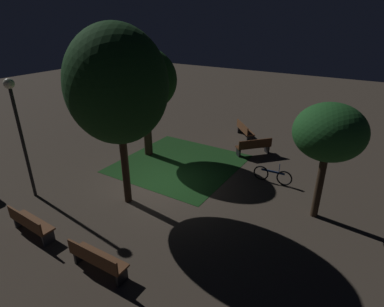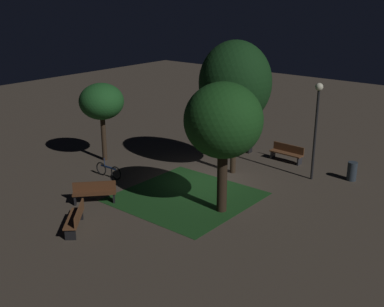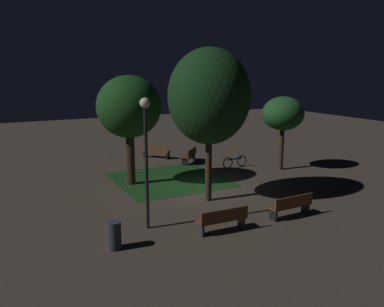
{
  "view_description": "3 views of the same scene",
  "coord_description": "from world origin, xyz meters",
  "views": [
    {
      "loc": [
        7.14,
        -9.09,
        6.52
      ],
      "look_at": [
        0.78,
        1.18,
        1.12
      ],
      "focal_mm": 28.94,
      "sensor_mm": 36.0,
      "label": 1
    },
    {
      "loc": [
        -12.67,
        16.51,
        8.43
      ],
      "look_at": [
        0.69,
        0.21,
        1.29
      ],
      "focal_mm": 44.65,
      "sensor_mm": 36.0,
      "label": 2
    },
    {
      "loc": [
        -8.25,
        -15.6,
        5.47
      ],
      "look_at": [
        0.5,
        1.26,
        1.41
      ],
      "focal_mm": 36.41,
      "sensor_mm": 36.0,
      "label": 3
    }
  ],
  "objects": [
    {
      "name": "lamp_post_near_wall",
      "position": [
        -3.68,
        -3.41,
        3.12
      ],
      "size": [
        0.36,
        0.36,
        4.6
      ],
      "color": "black",
      "rests_on": "ground"
    },
    {
      "name": "tree_tall_center",
      "position": [
        -2.42,
        2.11,
        3.75
      ],
      "size": [
        3.06,
        3.06,
        5.27
      ],
      "color": "#2D2116",
      "rests_on": "ground"
    },
    {
      "name": "grass_lawn",
      "position": [
        -0.45,
        1.99,
        0.01
      ],
      "size": [
        5.37,
        5.43,
        0.01
      ],
      "primitive_type": "cube",
      "color": "#194219",
      "rests_on": "ground"
    },
    {
      "name": "ground_plane",
      "position": [
        0.0,
        0.0,
        0.0
      ],
      "size": [
        60.0,
        60.0,
        0.0
      ],
      "primitive_type": "plane",
      "color": "#473D33"
    },
    {
      "name": "tree_right_canopy",
      "position": [
        -0.28,
        -1.76,
        4.42
      ],
      "size": [
        3.4,
        3.4,
        6.41
      ],
      "color": "#38281C",
      "rests_on": "ground"
    },
    {
      "name": "bicycle",
      "position": [
        3.95,
        2.55,
        0.34
      ],
      "size": [
        1.66,
        0.15,
        0.93
      ],
      "color": "black",
      "rests_on": "ground"
    },
    {
      "name": "bench_corner",
      "position": [
        1.52,
        -4.94,
        0.48
      ],
      "size": [
        1.81,
        0.52,
        0.88
      ],
      "color": "brown",
      "rests_on": "ground"
    },
    {
      "name": "bench_lawn_edge",
      "position": [
        2.21,
        4.84,
        0.48
      ],
      "size": [
        1.57,
        1.65,
        0.88
      ],
      "color": "#512D19",
      "rests_on": "ground"
    },
    {
      "name": "bench_near_trees",
      "position": [
        -1.52,
        -4.94,
        0.48
      ],
      "size": [
        1.82,
        0.55,
        0.88
      ],
      "color": "brown",
      "rests_on": "ground"
    },
    {
      "name": "bench_front_left",
      "position": [
        0.83,
        6.86,
        0.48
      ],
      "size": [
        1.57,
        1.65,
        0.88
      ],
      "color": "brown",
      "rests_on": "ground"
    },
    {
      "name": "tree_back_left",
      "position": [
        6.0,
        1.01,
        3.13
      ],
      "size": [
        2.28,
        2.28,
        4.09
      ],
      "color": "#38281C",
      "rests_on": "ground"
    }
  ]
}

